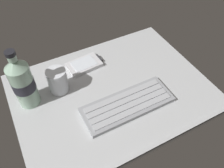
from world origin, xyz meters
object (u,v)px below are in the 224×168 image
object	(u,v)px
keyboard	(128,104)
water_bottle	(23,82)
handheld_device	(84,64)
juice_cup	(58,81)

from	to	relation	value
keyboard	water_bottle	xyz separation A→B (cm)	(-26.69, 16.09, 8.20)
handheld_device	juice_cup	distance (cm)	13.88
keyboard	handheld_device	bearing A→B (deg)	101.95
water_bottle	handheld_device	bearing A→B (deg)	17.69
keyboard	water_bottle	world-z (taller)	water_bottle
keyboard	water_bottle	bearing A→B (deg)	148.91
keyboard	handheld_device	distance (cm)	23.56
keyboard	juice_cup	size ratio (longest dim) A/B	3.42
keyboard	water_bottle	distance (cm)	32.22
keyboard	juice_cup	world-z (taller)	juice_cup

